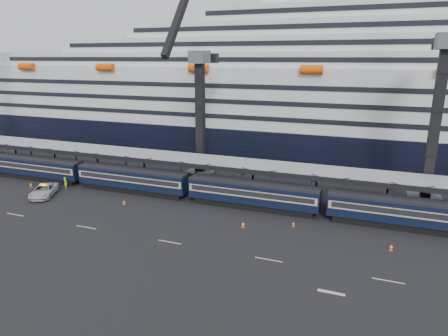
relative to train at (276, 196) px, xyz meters
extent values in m
plane|color=black|center=(4.65, -10.00, -2.20)|extent=(260.00, 260.00, 0.00)
cube|color=beige|center=(-33.35, -14.00, -2.19)|extent=(3.00, 0.15, 0.02)
cube|color=beige|center=(-21.35, -14.00, -2.19)|extent=(3.00, 0.15, 0.02)
cube|color=beige|center=(-9.35, -14.00, -2.19)|extent=(3.00, 0.15, 0.02)
cube|color=beige|center=(2.65, -14.00, -2.19)|extent=(3.00, 0.15, 0.02)
cube|color=beige|center=(14.65, -14.00, -2.19)|extent=(3.00, 0.15, 0.02)
cube|color=beige|center=(9.65, -18.00, -2.19)|extent=(2.50, 0.40, 0.02)
cube|color=black|center=(-43.35, 0.00, -1.75)|extent=(17.48, 2.40, 0.90)
cube|color=black|center=(-43.35, 0.00, 0.05)|extent=(19.00, 2.80, 2.70)
cube|color=tan|center=(-43.35, 0.00, 0.35)|extent=(18.62, 2.92, 1.05)
cube|color=black|center=(-43.35, 0.00, 0.40)|extent=(17.86, 2.98, 0.70)
cube|color=black|center=(-43.35, 0.00, 1.55)|extent=(19.00, 2.50, 0.35)
cube|color=black|center=(-23.35, 0.00, -1.75)|extent=(17.48, 2.40, 0.90)
cube|color=black|center=(-23.35, 0.00, 0.05)|extent=(19.00, 2.80, 2.70)
cube|color=tan|center=(-23.35, 0.00, 0.35)|extent=(18.62, 2.92, 1.05)
cube|color=black|center=(-23.35, 0.00, 0.40)|extent=(17.86, 2.98, 0.70)
cube|color=black|center=(-23.35, 0.00, 1.55)|extent=(19.00, 2.50, 0.35)
cube|color=black|center=(-3.35, 0.00, -1.75)|extent=(17.48, 2.40, 0.90)
cube|color=black|center=(-3.35, 0.00, 0.05)|extent=(19.00, 2.80, 2.70)
cube|color=tan|center=(-3.35, 0.00, 0.35)|extent=(18.62, 2.92, 1.05)
cube|color=black|center=(-3.35, 0.00, 0.40)|extent=(17.86, 2.98, 0.70)
cube|color=black|center=(-3.35, 0.00, 1.55)|extent=(19.00, 2.50, 0.35)
cube|color=black|center=(16.65, 0.00, -1.75)|extent=(17.48, 2.40, 0.90)
cube|color=black|center=(16.65, 0.00, 0.05)|extent=(19.00, 2.80, 2.70)
cube|color=tan|center=(16.65, 0.00, 0.35)|extent=(18.62, 2.92, 1.05)
cube|color=black|center=(16.65, 0.00, 0.40)|extent=(17.86, 2.98, 0.70)
cube|color=black|center=(16.65, 0.00, 1.55)|extent=(19.00, 2.50, 0.35)
cube|color=gray|center=(4.65, 4.00, 3.20)|extent=(130.00, 6.00, 0.25)
cube|color=black|center=(4.65, 1.00, 2.90)|extent=(130.00, 0.25, 0.70)
cube|color=black|center=(4.65, 7.00, 2.90)|extent=(130.00, 0.25, 0.70)
cube|color=black|center=(-55.35, 6.80, 0.50)|extent=(0.25, 0.25, 5.40)
cube|color=black|center=(-45.35, 1.20, 0.50)|extent=(0.25, 0.25, 5.40)
cube|color=black|center=(-45.35, 6.80, 0.50)|extent=(0.25, 0.25, 5.40)
cube|color=black|center=(-35.35, 1.20, 0.50)|extent=(0.25, 0.25, 5.40)
cube|color=black|center=(-35.35, 6.80, 0.50)|extent=(0.25, 0.25, 5.40)
cube|color=black|center=(-25.35, 1.20, 0.50)|extent=(0.25, 0.25, 5.40)
cube|color=black|center=(-25.35, 6.80, 0.50)|extent=(0.25, 0.25, 5.40)
cube|color=black|center=(-15.35, 1.20, 0.50)|extent=(0.25, 0.25, 5.40)
cube|color=black|center=(-15.35, 6.80, 0.50)|extent=(0.25, 0.25, 5.40)
cube|color=black|center=(-5.35, 1.20, 0.50)|extent=(0.25, 0.25, 5.40)
cube|color=black|center=(-5.35, 6.80, 0.50)|extent=(0.25, 0.25, 5.40)
cube|color=black|center=(4.65, 1.20, 0.50)|extent=(0.25, 0.25, 5.40)
cube|color=black|center=(4.65, 6.80, 0.50)|extent=(0.25, 0.25, 5.40)
cube|color=black|center=(14.65, 1.20, 0.50)|extent=(0.25, 0.25, 5.40)
cube|color=black|center=(14.65, 6.80, 0.50)|extent=(0.25, 0.25, 5.40)
cube|color=black|center=(4.65, 36.00, 1.30)|extent=(200.00, 28.00, 7.00)
cube|color=silver|center=(4.65, 36.00, 10.80)|extent=(190.00, 26.88, 12.00)
cube|color=silver|center=(4.65, 36.00, 18.30)|extent=(160.00, 24.64, 3.00)
cube|color=black|center=(4.65, 23.63, 18.30)|extent=(153.60, 0.12, 0.90)
cube|color=silver|center=(4.65, 36.00, 21.30)|extent=(124.00, 21.84, 3.00)
cube|color=black|center=(4.65, 25.03, 21.30)|extent=(119.04, 0.12, 0.90)
cube|color=silver|center=(4.65, 36.00, 24.30)|extent=(90.00, 19.04, 3.00)
cube|color=black|center=(4.65, 26.43, 24.30)|extent=(86.40, 0.12, 0.90)
cube|color=silver|center=(4.65, 36.00, 27.30)|extent=(56.00, 16.24, 3.00)
cube|color=black|center=(4.65, 27.83, 27.30)|extent=(53.76, 0.12, 0.90)
cube|color=silver|center=(-3.35, 36.00, 29.80)|extent=(16.00, 12.00, 2.50)
cylinder|color=#EE5307|center=(-65.35, 21.96, 16.60)|extent=(4.00, 1.60, 1.60)
cylinder|color=#EE5307|center=(-43.35, 21.96, 16.60)|extent=(4.00, 1.60, 1.60)
cylinder|color=#EE5307|center=(-21.35, 21.96, 16.60)|extent=(4.00, 1.60, 1.60)
cylinder|color=#EE5307|center=(0.65, 21.96, 16.60)|extent=(4.00, 1.60, 1.60)
cube|color=#51555A|center=(-15.35, 9.00, -1.20)|extent=(4.50, 4.50, 2.00)
cube|color=black|center=(-15.35, 9.00, 8.80)|extent=(1.30, 1.30, 18.00)
cube|color=#51555A|center=(-15.35, 9.00, 18.80)|extent=(2.60, 3.20, 2.00)
cube|color=black|center=(-15.35, 3.21, 25.69)|extent=(0.90, 12.26, 14.37)
cube|color=black|center=(-15.35, 11.52, 18.80)|extent=(0.90, 5.04, 0.90)
cube|color=black|center=(-15.35, 14.04, 18.60)|extent=(2.20, 1.60, 1.60)
cube|color=#51555A|center=(19.65, 8.00, -1.20)|extent=(4.50, 4.50, 2.00)
cube|color=black|center=(19.65, 8.00, 9.80)|extent=(1.30, 1.30, 20.00)
cube|color=#51555A|center=(19.65, 8.00, 20.80)|extent=(2.60, 3.20, 2.00)
cube|color=black|center=(19.65, 10.80, 20.80)|extent=(0.90, 5.60, 0.90)
cube|color=black|center=(19.65, 13.60, 20.60)|extent=(2.20, 1.60, 1.60)
imported|color=#B3B5BB|center=(-35.29, -6.64, -1.29)|extent=(5.51, 7.19, 1.81)
imported|color=#B1E00B|center=(-34.73, -2.50, -1.21)|extent=(0.83, 0.67, 1.98)
cube|color=#EE5307|center=(-40.90, -3.82, -2.18)|extent=(0.42, 0.42, 0.04)
cone|color=#EE5307|center=(-40.90, -3.82, -1.76)|extent=(0.35, 0.35, 0.79)
cylinder|color=white|center=(-40.90, -3.82, -1.76)|extent=(0.30, 0.30, 0.13)
cube|color=#EE5307|center=(-21.54, -5.31, -2.18)|extent=(0.38, 0.38, 0.04)
cone|color=#EE5307|center=(-21.54, -5.31, -1.80)|extent=(0.32, 0.32, 0.72)
cylinder|color=white|center=(-21.54, -5.31, -1.80)|extent=(0.27, 0.27, 0.12)
cube|color=#EE5307|center=(-2.52, -6.97, -2.18)|extent=(0.43, 0.43, 0.05)
cone|color=#EE5307|center=(-2.52, -6.97, -1.75)|extent=(0.36, 0.36, 0.81)
cylinder|color=white|center=(-2.52, -6.97, -1.75)|extent=(0.30, 0.30, 0.14)
cube|color=#EE5307|center=(3.46, -4.43, -2.18)|extent=(0.36, 0.36, 0.04)
cone|color=#EE5307|center=(3.46, -4.43, -1.82)|extent=(0.30, 0.30, 0.68)
cylinder|color=white|center=(3.46, -4.43, -1.82)|extent=(0.26, 0.26, 0.11)
cube|color=#EE5307|center=(15.04, -7.07, -2.18)|extent=(0.42, 0.42, 0.04)
cone|color=#EE5307|center=(15.04, -7.07, -1.76)|extent=(0.35, 0.35, 0.80)
cylinder|color=white|center=(15.04, -7.07, -1.76)|extent=(0.30, 0.30, 0.13)
camera|label=1|loc=(11.74, -51.89, 18.93)|focal=32.00mm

